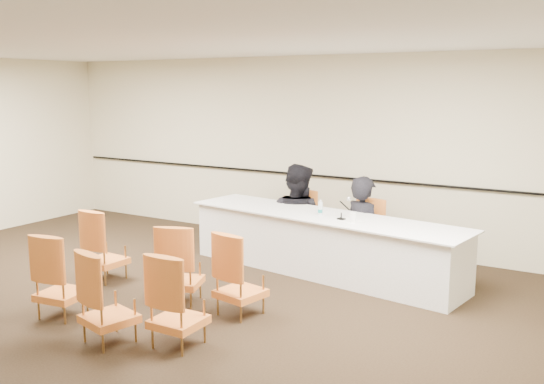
% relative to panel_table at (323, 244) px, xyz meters
% --- Properties ---
extents(floor, '(10.00, 10.00, 0.00)m').
position_rel_panel_table_xyz_m(floor, '(-1.04, -2.51, -0.40)').
color(floor, black).
rests_on(floor, ground).
extents(ceiling, '(10.00, 10.00, 0.00)m').
position_rel_panel_table_xyz_m(ceiling, '(-1.04, -2.51, 2.60)').
color(ceiling, silver).
rests_on(ceiling, ground).
extents(wall_back, '(10.00, 0.04, 3.00)m').
position_rel_panel_table_xyz_m(wall_back, '(-1.04, 1.49, 1.10)').
color(wall_back, beige).
rests_on(wall_back, ground).
extents(wall_rail, '(9.80, 0.04, 0.03)m').
position_rel_panel_table_xyz_m(wall_rail, '(-1.04, 1.45, 0.70)').
color(wall_rail, black).
rests_on(wall_rail, wall_back).
extents(panel_table, '(4.13, 1.46, 0.81)m').
position_rel_panel_table_xyz_m(panel_table, '(0.00, 0.00, 0.00)').
color(panel_table, silver).
rests_on(panel_table, ground).
extents(panelist_main, '(0.78, 0.68, 1.81)m').
position_rel_panel_table_xyz_m(panelist_main, '(0.35, 0.55, -0.01)').
color(panelist_main, black).
rests_on(panelist_main, ground).
extents(panelist_main_chair, '(0.56, 0.56, 0.95)m').
position_rel_panel_table_xyz_m(panelist_main_chair, '(0.35, 0.55, 0.07)').
color(panelist_main_chair, orange).
rests_on(panelist_main_chair, ground).
extents(panelist_second, '(1.00, 0.82, 1.91)m').
position_rel_panel_table_xyz_m(panelist_second, '(-0.79, 0.70, 0.02)').
color(panelist_second, black).
rests_on(panelist_second, ground).
extents(panelist_second_chair, '(0.56, 0.56, 0.95)m').
position_rel_panel_table_xyz_m(panelist_second_chair, '(-0.79, 0.70, 0.07)').
color(panelist_second_chair, orange).
rests_on(panelist_second_chair, ground).
extents(papers, '(0.37, 0.33, 0.00)m').
position_rel_panel_table_xyz_m(papers, '(0.45, -0.15, 0.41)').
color(papers, white).
rests_on(papers, panel_table).
extents(microphone, '(0.14, 0.22, 0.29)m').
position_rel_panel_table_xyz_m(microphone, '(0.34, -0.16, 0.55)').
color(microphone, black).
rests_on(microphone, panel_table).
extents(water_bottle, '(0.08, 0.08, 0.21)m').
position_rel_panel_table_xyz_m(water_bottle, '(-0.02, -0.05, 0.51)').
color(water_bottle, '#167B77').
rests_on(water_bottle, panel_table).
extents(drinking_glass, '(0.07, 0.07, 0.10)m').
position_rel_panel_table_xyz_m(drinking_glass, '(-0.02, -0.04, 0.45)').
color(drinking_glass, silver).
rests_on(drinking_glass, panel_table).
extents(coffee_cup, '(0.11, 0.11, 0.13)m').
position_rel_panel_table_xyz_m(coffee_cup, '(0.53, -0.24, 0.47)').
color(coffee_cup, white).
rests_on(coffee_cup, panel_table).
extents(aud_chair_front_left, '(0.51, 0.51, 0.95)m').
position_rel_panel_table_xyz_m(aud_chair_front_left, '(-2.30, -1.74, 0.07)').
color(aud_chair_front_left, orange).
rests_on(aud_chair_front_left, ground).
extents(aud_chair_front_mid, '(0.64, 0.64, 0.95)m').
position_rel_panel_table_xyz_m(aud_chair_front_mid, '(-0.91, -1.90, 0.07)').
color(aud_chair_front_mid, orange).
rests_on(aud_chair_front_mid, ground).
extents(aud_chair_front_right, '(0.58, 0.58, 0.95)m').
position_rel_panel_table_xyz_m(aud_chair_front_right, '(-0.09, -1.85, 0.07)').
color(aud_chair_front_right, orange).
rests_on(aud_chair_front_right, ground).
extents(aud_chair_back_left, '(0.57, 0.57, 0.95)m').
position_rel_panel_table_xyz_m(aud_chair_back_left, '(-1.74, -2.91, 0.07)').
color(aud_chair_back_left, orange).
rests_on(aud_chair_back_left, ground).
extents(aud_chair_back_mid, '(0.61, 0.61, 0.95)m').
position_rel_panel_table_xyz_m(aud_chair_back_mid, '(-0.78, -3.15, 0.07)').
color(aud_chair_back_mid, orange).
rests_on(aud_chair_back_mid, ground).
extents(aud_chair_back_right, '(0.51, 0.51, 0.95)m').
position_rel_panel_table_xyz_m(aud_chair_back_right, '(-0.14, -2.85, 0.07)').
color(aud_chair_back_right, orange).
rests_on(aud_chair_back_right, ground).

